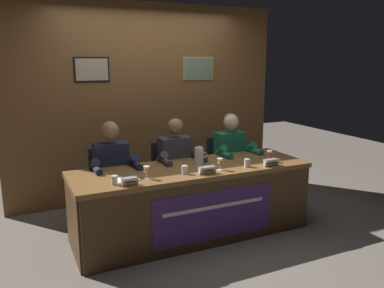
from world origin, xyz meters
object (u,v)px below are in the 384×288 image
at_px(conference_table, 196,192).
at_px(juice_glass_center, 220,162).
at_px(chair_center, 171,180).
at_px(nameplate_left, 130,181).
at_px(nameplate_center, 207,170).
at_px(water_cup_center, 185,170).
at_px(document_stack_left, 127,180).
at_px(chair_right, 225,173).
at_px(water_cup_right, 247,163).
at_px(panelist_left, 113,170).
at_px(juice_glass_right, 269,154).
at_px(panelist_right, 233,155).
at_px(nameplate_right, 271,162).
at_px(panelist_center, 177,162).
at_px(water_pitcher_central, 199,156).
at_px(water_cup_left, 115,181).
at_px(chair_left, 110,189).
at_px(juice_glass_left, 146,170).

distance_m(conference_table, juice_glass_center, 0.41).
bearing_deg(chair_center, nameplate_left, -129.96).
xyz_separation_m(nameplate_center, water_cup_center, (-0.21, 0.10, -0.00)).
distance_m(chair_center, document_stack_left, 1.12).
bearing_deg(nameplate_center, chair_right, 51.25).
height_order(chair_center, water_cup_right, chair_center).
xyz_separation_m(panelist_left, water_cup_right, (1.28, -0.64, 0.08)).
relative_size(conference_table, panelist_left, 2.07).
distance_m(conference_table, water_cup_center, 0.35).
relative_size(juice_glass_right, water_cup_right, 1.46).
height_order(panelist_right, nameplate_right, panelist_right).
bearing_deg(panelist_left, nameplate_left, -92.27).
relative_size(panelist_center, water_cup_right, 14.45).
height_order(juice_glass_center, water_cup_center, juice_glass_center).
bearing_deg(conference_table, water_pitcher_central, 55.71).
bearing_deg(water_pitcher_central, water_cup_right, -35.97).
height_order(chair_right, panelist_right, panelist_right).
xyz_separation_m(conference_table, juice_glass_center, (0.21, -0.12, 0.33)).
relative_size(panelist_center, water_cup_center, 14.45).
relative_size(nameplate_left, nameplate_right, 0.85).
relative_size(panelist_right, water_pitcher_central, 5.85).
bearing_deg(panelist_center, nameplate_right, -42.54).
bearing_deg(water_cup_left, nameplate_right, -2.78).
bearing_deg(chair_center, water_pitcher_central, -77.99).
bearing_deg(water_cup_center, water_cup_left, -176.80).
height_order(water_cup_center, document_stack_left, water_cup_center).
bearing_deg(nameplate_right, conference_table, 164.41).
bearing_deg(chair_left, juice_glass_center, -40.79).
height_order(panelist_left, water_cup_left, panelist_left).
bearing_deg(chair_left, chair_right, 0.00).
bearing_deg(document_stack_left, juice_glass_right, 0.06).
xyz_separation_m(nameplate_center, juice_glass_right, (0.85, 0.14, 0.05)).
distance_m(nameplate_left, chair_center, 1.26).
xyz_separation_m(water_cup_center, document_stack_left, (-0.58, 0.04, -0.03)).
bearing_deg(water_cup_left, juice_glass_left, 8.47).
height_order(water_cup_center, water_cup_right, same).
distance_m(water_cup_left, water_cup_right, 1.43).
distance_m(panelist_center, juice_glass_center, 0.67).
distance_m(water_cup_center, chair_right, 1.27).
bearing_deg(panelist_right, nameplate_right, -86.99).
xyz_separation_m(conference_table, chair_center, (-0.00, 0.70, -0.07)).
xyz_separation_m(juice_glass_left, nameplate_center, (0.60, -0.11, -0.05)).
bearing_deg(chair_left, nameplate_center, -49.08).
relative_size(chair_center, nameplate_right, 4.99).
distance_m(chair_right, water_cup_right, 0.94).
distance_m(conference_table, document_stack_left, 0.80).
height_order(chair_left, chair_right, same).
height_order(chair_right, water_pitcher_central, water_pitcher_central).
bearing_deg(conference_table, water_cup_left, -171.28).
bearing_deg(panelist_center, juice_glass_right, -32.36).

